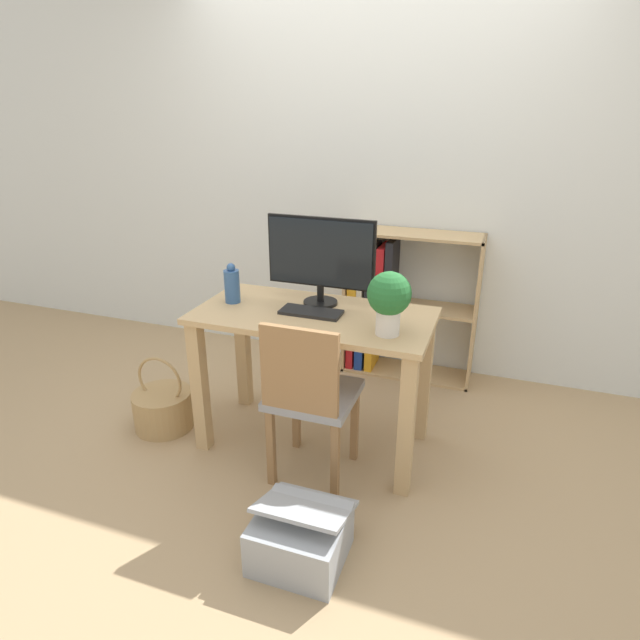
% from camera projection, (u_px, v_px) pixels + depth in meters
% --- Properties ---
extents(ground_plane, '(10.00, 10.00, 0.00)m').
position_uv_depth(ground_plane, '(314.00, 441.00, 2.97)').
color(ground_plane, tan).
extents(wall_back, '(8.00, 0.05, 2.60)m').
position_uv_depth(wall_back, '(374.00, 176.00, 3.48)').
color(wall_back, silver).
rests_on(wall_back, ground_plane).
extents(desk, '(1.20, 0.60, 0.76)m').
position_uv_depth(desk, '(313.00, 343.00, 2.74)').
color(desk, tan).
rests_on(desk, ground_plane).
extents(monitor, '(0.57, 0.18, 0.46)m').
position_uv_depth(monitor, '(321.00, 256.00, 2.71)').
color(monitor, black).
rests_on(monitor, desk).
extents(keyboard, '(0.31, 0.13, 0.02)m').
position_uv_depth(keyboard, '(311.00, 312.00, 2.67)').
color(keyboard, black).
rests_on(keyboard, desk).
extents(vase, '(0.08, 0.08, 0.21)m').
position_uv_depth(vase, '(232.00, 285.00, 2.79)').
color(vase, '#33598C').
rests_on(vase, desk).
extents(potted_plant, '(0.20, 0.20, 0.30)m').
position_uv_depth(potted_plant, '(389.00, 298.00, 2.37)').
color(potted_plant, silver).
rests_on(potted_plant, desk).
extents(chair, '(0.40, 0.40, 0.86)m').
position_uv_depth(chair, '(309.00, 394.00, 2.50)').
color(chair, gray).
rests_on(chair, ground_plane).
extents(bookshelf, '(0.86, 0.28, 0.99)m').
position_uv_depth(bookshelf, '(387.00, 301.00, 3.58)').
color(bookshelf, tan).
rests_on(bookshelf, ground_plane).
extents(basket, '(0.33, 0.33, 0.44)m').
position_uv_depth(basket, '(163.00, 408.00, 3.06)').
color(basket, tan).
rests_on(basket, ground_plane).
extents(storage_box, '(0.37, 0.40, 0.28)m').
position_uv_depth(storage_box, '(301.00, 536.00, 2.17)').
color(storage_box, '#999EA3').
rests_on(storage_box, ground_plane).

